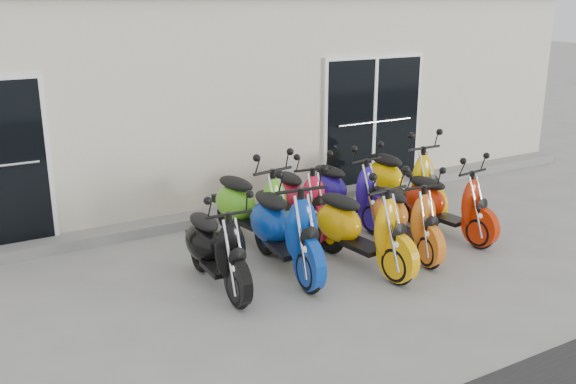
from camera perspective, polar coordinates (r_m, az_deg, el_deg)
name	(u,v)px	position (r m, az deg, el deg)	size (l,w,h in m)	color
ground	(312,260)	(8.25, 2.12, -6.04)	(80.00, 80.00, 0.00)	gray
building	(164,88)	(12.41, -10.95, 9.09)	(14.00, 6.00, 3.20)	beige
front_step	(241,211)	(9.88, -4.17, -1.69)	(14.00, 0.40, 0.15)	gray
door_left	(6,159)	(8.83, -23.75, 2.67)	(1.07, 0.08, 2.22)	black
door_right	(373,118)	(11.05, 7.58, 6.55)	(2.02, 0.08, 2.22)	black
scooter_front_black	(216,237)	(7.29, -6.42, -3.99)	(0.62, 1.69, 1.25)	black
scooter_front_blue	(285,216)	(7.66, -0.31, -2.13)	(0.71, 1.94, 1.43)	#093498
scooter_front_orange_a	(362,215)	(7.84, 6.56, -2.08)	(0.67, 1.84, 1.36)	#ECA206
scooter_front_orange_b	(406,208)	(8.40, 10.44, -1.38)	(0.61, 1.68, 1.24)	orange
scooter_front_red	(447,194)	(9.10, 13.96, -0.14)	(0.62, 1.70, 1.25)	#AE2004
scooter_back_green	(253,195)	(8.54, -3.10, -0.30)	(0.68, 1.88, 1.39)	#56B11E
scooter_back_red	(300,190)	(8.99, 1.11, 0.21)	(0.62, 1.72, 1.27)	red
scooter_back_blue	(346,181)	(9.39, 5.22, 0.94)	(0.64, 1.75, 1.29)	#22128C
scooter_back_yellow	(403,170)	(9.92, 10.17, 1.92)	(0.69, 1.89, 1.40)	#F7BE00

